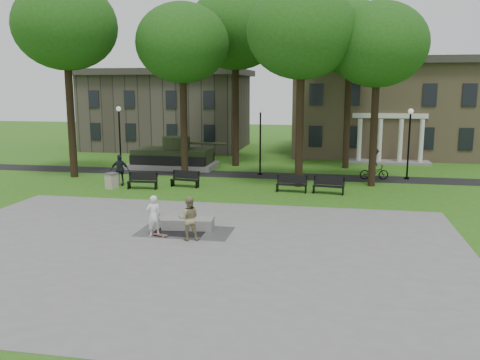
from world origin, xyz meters
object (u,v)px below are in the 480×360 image
Objects in this scene: cyclist at (374,167)px; park_bench_0 at (143,180)px; trash_bin at (112,181)px; concrete_block at (188,223)px; skateboarder at (154,216)px; friend_watching at (189,218)px.

cyclist is 1.16× the size of park_bench_0.
trash_bin is at bearing -174.55° from park_bench_0.
concrete_block is at bearing 138.76° from cyclist.
skateboarder is 18.26m from cyclist.
friend_watching is at bearing -62.74° from park_bench_0.
cyclist is at bearing 19.21° from park_bench_0.
friend_watching is at bearing -50.75° from trash_bin.
trash_bin is at bearing 102.48° from cyclist.
cyclist is 17.18m from trash_bin.
cyclist reaches higher than concrete_block.
cyclist is (8.88, 13.92, 0.62)m from concrete_block.
park_bench_0 is at bearing 104.01° from cyclist.
friend_watching reaches higher than skateboarder.
skateboarder is 10.94m from trash_bin.
friend_watching reaches higher than trash_bin.
trash_bin is (-6.06, 9.10, -0.40)m from skateboarder.
skateboarder is (-1.08, -1.39, 0.64)m from concrete_block.
friend_watching is 17.68m from cyclist.
friend_watching is (1.60, -0.27, 0.04)m from skateboarder.
park_bench_0 reaches higher than trash_bin.
skateboarder is 0.96× the size of friend_watching.
trash_bin is (-16.01, -6.21, -0.38)m from cyclist.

